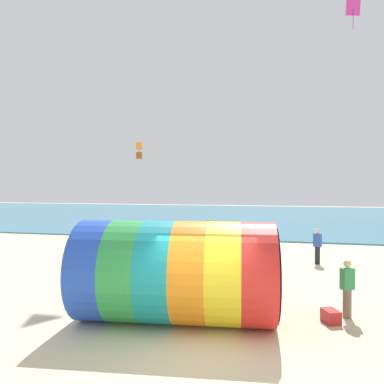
% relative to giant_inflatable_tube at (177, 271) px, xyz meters
% --- Properties ---
extents(ground_plane, '(120.00, 120.00, 0.00)m').
position_rel_giant_inflatable_tube_xyz_m(ground_plane, '(0.96, -1.40, -1.40)').
color(ground_plane, beige).
extents(sea, '(120.00, 40.00, 0.10)m').
position_rel_giant_inflatable_tube_xyz_m(sea, '(0.96, 35.18, -1.35)').
color(sea, teal).
rests_on(sea, ground).
extents(giant_inflatable_tube, '(5.64, 3.32, 2.79)m').
position_rel_giant_inflatable_tube_xyz_m(giant_inflatable_tube, '(0.00, 0.00, 0.00)').
color(giant_inflatable_tube, blue).
rests_on(giant_inflatable_tube, ground).
extents(kite_handler, '(0.42, 0.37, 1.66)m').
position_rel_giant_inflatable_tube_xyz_m(kite_handler, '(4.65, 1.38, -0.55)').
color(kite_handler, '#726651').
rests_on(kite_handler, ground).
extents(kite_orange_box, '(0.56, 0.56, 1.22)m').
position_rel_giant_inflatable_tube_xyz_m(kite_orange_box, '(-6.94, 15.28, 4.82)').
color(kite_orange_box, orange).
extents(kite_magenta_diamond, '(0.88, 0.39, 2.13)m').
position_rel_giant_inflatable_tube_xyz_m(kite_magenta_diamond, '(7.11, 14.37, 13.21)').
color(kite_magenta_diamond, '#D1339E').
extents(bystander_near_water, '(0.42, 0.35, 1.70)m').
position_rel_giant_inflatable_tube_xyz_m(bystander_near_water, '(4.58, 8.74, -0.53)').
color(bystander_near_water, black).
rests_on(bystander_near_water, ground).
extents(bystander_mid_beach, '(0.27, 0.39, 1.66)m').
position_rel_giant_inflatable_tube_xyz_m(bystander_mid_beach, '(-1.39, 12.56, -0.55)').
color(bystander_mid_beach, '#383D56').
rests_on(bystander_mid_beach, ground).
extents(cooler_box, '(0.53, 0.62, 0.36)m').
position_rel_giant_inflatable_tube_xyz_m(cooler_box, '(4.15, 0.85, -1.22)').
color(cooler_box, red).
rests_on(cooler_box, ground).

